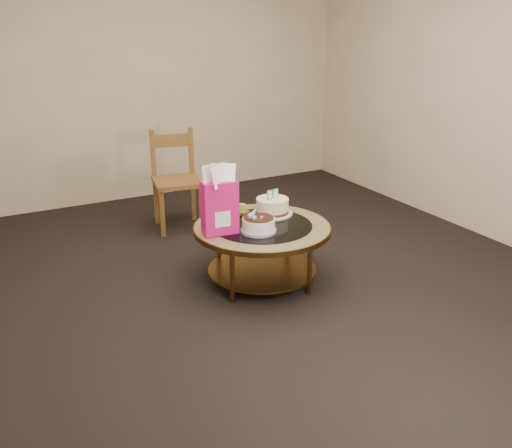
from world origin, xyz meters
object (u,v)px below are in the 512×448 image
decorated_cake (258,225)px  dining_chair (176,179)px  coffee_table (262,235)px  cream_cake (272,207)px  gift_bag (219,200)px

decorated_cake → dining_chair: bearing=91.6°
dining_chair → coffee_table: bearing=-74.3°
decorated_cake → cream_cake: size_ratio=0.82×
cream_cake → gift_bag: (-0.52, -0.17, 0.18)m
coffee_table → dining_chair: 1.43m
coffee_table → cream_cake: bearing=42.9°
gift_bag → dining_chair: size_ratio=0.54×
cream_cake → dining_chair: bearing=93.3°
decorated_cake → dining_chair: dining_chair is taller
coffee_table → decorated_cake: (-0.09, -0.11, 0.13)m
coffee_table → dining_chair: (-0.14, 1.42, 0.08)m
coffee_table → cream_cake: cream_cake is taller
decorated_cake → coffee_table: bearing=50.3°
decorated_cake → cream_cake: (0.28, 0.28, 0.01)m
cream_cake → decorated_cake: bearing=-145.3°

